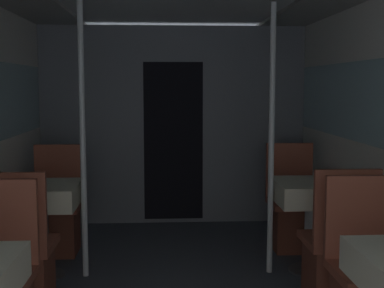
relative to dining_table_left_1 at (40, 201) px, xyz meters
name	(u,v)px	position (x,y,z in m)	size (l,w,h in m)	color
bulkhead_far	(173,126)	(1.08, 1.67, 0.46)	(2.86, 0.09, 2.14)	slate
dining_table_left_1	(40,201)	(0.00, 0.00, 0.00)	(0.60, 0.60, 0.74)	#4C4C51
chair_left_near_1	(21,267)	(0.00, -0.62, -0.32)	(0.44, 0.44, 0.96)	brown
chair_left_far_1	(56,221)	(0.00, 0.62, -0.32)	(0.44, 0.44, 0.96)	brown
support_pole_left_1	(83,142)	(0.34, 0.00, 0.46)	(0.05, 0.05, 2.14)	silver
dining_table_right_1	(312,198)	(2.16, 0.00, 0.00)	(0.60, 0.60, 0.74)	#4C4C51
chair_right_near_1	(336,261)	(2.16, -0.62, -0.32)	(0.44, 0.44, 0.96)	brown
chair_right_far_1	(293,217)	(2.16, 0.62, -0.32)	(0.44, 0.44, 0.96)	brown
support_pole_right_1	(271,141)	(1.82, 0.00, 0.46)	(0.05, 0.05, 2.14)	silver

